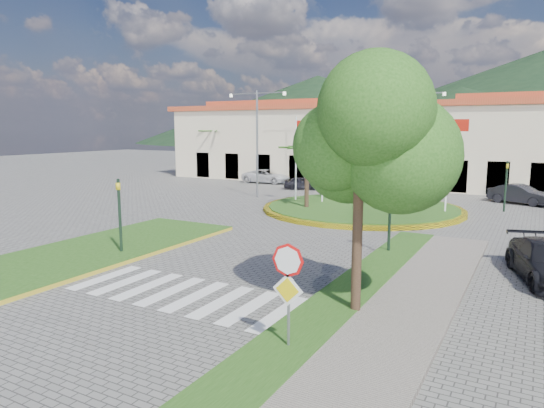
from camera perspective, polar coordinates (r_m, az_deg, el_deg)
The scene contains 21 objects.
ground at distance 13.46m, azimuth -21.96°, elevation -14.67°, with size 160.00×160.00×0.00m, color slate.
sidewalk_right at distance 11.55m, azimuth 7.05°, elevation -17.71°, with size 4.00×28.00×0.15m, color gray.
verge_right at distance 11.99m, azimuth 1.50°, elevation -16.52°, with size 1.60×28.00×0.18m, color #224C15.
median_left at distance 21.84m, azimuth -20.59°, elevation -5.30°, with size 5.00×14.00×0.18m, color #224C15.
crosswalk at distance 16.06m, azimuth -10.69°, elevation -10.26°, with size 8.00×3.00×0.01m, color silver.
roundabout_island at distance 31.60m, azimuth 10.56°, elevation -0.46°, with size 12.70×12.70×6.00m.
stop_sign at distance 11.29m, azimuth 1.90°, elevation -8.87°, with size 0.80×0.11×2.65m.
deciduous_tree at distance 13.32m, azimuth 10.34°, elevation 8.50°, with size 3.60×3.60×6.80m.
traffic_light_left at distance 20.85m, azimuth -17.50°, elevation -0.60°, with size 0.15×0.18×3.20m.
traffic_light_right at distance 20.58m, azimuth 13.72°, elevation -0.56°, with size 0.15×0.18×3.20m.
traffic_light_far at distance 33.83m, azimuth 25.83°, elevation 2.44°, with size 0.18×0.15×3.20m.
direction_sign_west at distance 40.38m, azimuth 12.05°, elevation 6.30°, with size 1.60×0.14×5.20m.
direction_sign_east at distance 39.21m, azimuth 19.09°, elevation 5.94°, with size 1.60×0.14×5.20m.
street_lamp_centre at distance 38.63m, azimuth 15.96°, elevation 7.48°, with size 4.80×0.16×8.00m.
street_lamp_west at distance 36.78m, azimuth -1.76°, elevation 7.76°, with size 4.80×0.16×8.00m.
building_left at distance 51.46m, azimuth 1.45°, elevation 7.43°, with size 23.32×9.54×8.05m.
hill_far_west at distance 161.31m, azimuth 5.37°, elevation 10.93°, with size 140.00×140.00×22.00m, color black.
hill_near_back at distance 139.06m, azimuth 21.08°, elevation 9.48°, with size 110.00×110.00×16.00m, color black.
white_van at distance 46.69m, azimuth -0.67°, elevation 3.28°, with size 2.15×4.67×1.30m, color #BDBDBF.
car_dark_a at distance 41.87m, azimuth 3.65°, elevation 2.47°, with size 1.30×3.22×1.10m, color black.
car_dark_b at distance 37.91m, azimuth 27.17°, elevation 1.02°, with size 1.43×4.11×1.35m, color black.
Camera 1 is at (9.78, -7.62, 5.24)m, focal length 32.00 mm.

